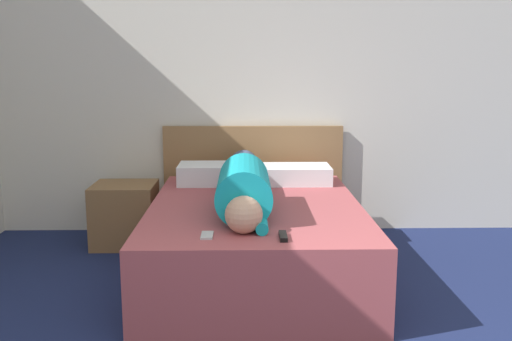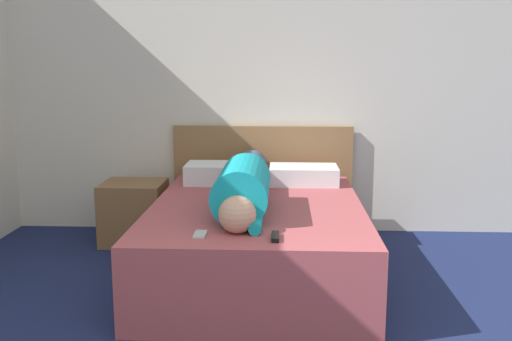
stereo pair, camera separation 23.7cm
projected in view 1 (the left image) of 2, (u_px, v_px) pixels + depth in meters
name	position (u px, v px, depth m)	size (l,w,h in m)	color
wall_back	(282.00, 77.00, 4.73)	(5.94, 0.06, 2.60)	silver
bed	(256.00, 240.00, 3.81)	(1.38, 1.92, 0.50)	#A84C51
headboard	(253.00, 179.00, 4.81)	(1.50, 0.04, 0.90)	olive
nightstand	(125.00, 214.00, 4.47)	(0.48, 0.45, 0.49)	brown
person_lying	(244.00, 184.00, 3.69)	(0.33, 1.68, 0.33)	tan
pillow_near_headboard	(214.00, 174.00, 4.40)	(0.55, 0.35, 0.15)	white
pillow_second	(296.00, 174.00, 4.42)	(0.52, 0.35, 0.14)	white
tv_remote	(283.00, 236.00, 3.01)	(0.04, 0.15, 0.02)	black
cell_phone	(207.00, 235.00, 3.04)	(0.06, 0.13, 0.01)	#B2B7BC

